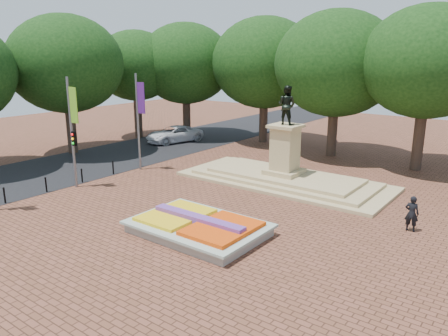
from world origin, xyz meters
name	(u,v)px	position (x,y,z in m)	size (l,w,h in m)	color
ground	(209,217)	(0.00, 0.00, 0.00)	(90.00, 90.00, 0.00)	brown
asphalt_street	(105,159)	(-15.00, 5.00, 0.01)	(9.00, 90.00, 0.02)	black
flower_bed	(199,226)	(1.03, -2.00, 0.38)	(6.30, 4.30, 0.91)	gray
monument	(284,170)	(0.00, 8.00, 0.88)	(14.00, 6.00, 6.40)	tan
tree_row_back	(377,76)	(2.33, 18.00, 6.67)	(44.80, 8.80, 10.43)	#33241C
tree_row_street	(62,78)	(-19.50, 4.67, 6.39)	(8.40, 25.40, 9.98)	#33241C
banner_poles	(68,128)	(-10.08, -1.31, 3.88)	(0.88, 11.17, 7.00)	slate
bollard_row	(65,179)	(-10.70, -1.50, 0.53)	(0.12, 13.12, 0.98)	black
van	(174,134)	(-15.25, 13.49, 0.77)	(2.57, 5.56, 1.55)	silver
pedestrian	(412,214)	(9.00, 4.50, 0.89)	(0.65, 0.43, 1.79)	black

